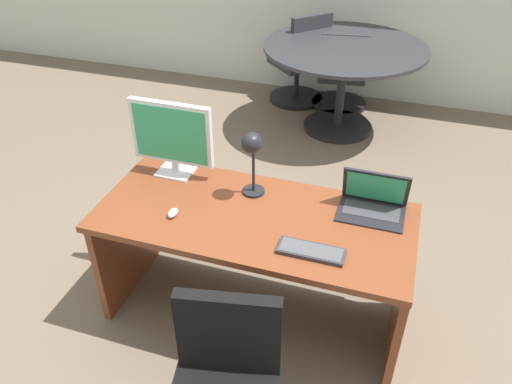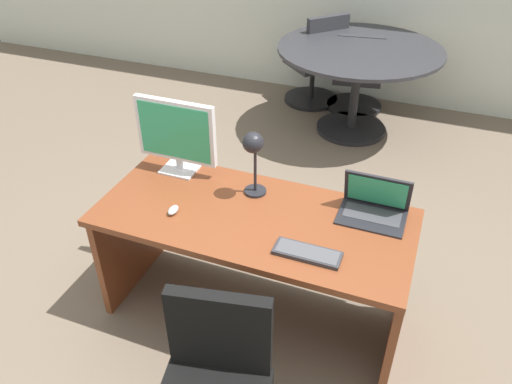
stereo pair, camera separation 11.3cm
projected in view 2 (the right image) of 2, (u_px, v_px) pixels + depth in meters
The scene contains 10 objects.
ground at pixel (320, 180), 4.13m from camera, with size 12.00×12.00×0.00m, color #6B5B4C.
desk at pixel (257, 241), 2.73m from camera, with size 1.62×0.72×0.72m.
monitor at pixel (176, 133), 2.78m from camera, with size 0.47×0.16×0.44m.
laptop at pixel (375, 202), 2.55m from camera, with size 0.34×0.24×0.22m.
keyboard at pixel (307, 253), 2.32m from camera, with size 0.31×0.11×0.02m.
mouse at pixel (173, 210), 2.58m from camera, with size 0.04×0.08×0.03m.
desk_lamp at pixel (253, 151), 2.56m from camera, with size 0.12×0.14×0.38m.
meeting_table at pixel (358, 68), 4.49m from camera, with size 1.44×1.44×0.81m.
meeting_chair_near at pixel (316, 68), 5.12m from camera, with size 0.66×0.65×0.94m.
meeting_chair_far at pixel (357, 80), 5.03m from camera, with size 0.56×0.56×0.82m.
Camera 2 is at (0.75, -1.90, 2.30)m, focal length 35.49 mm.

